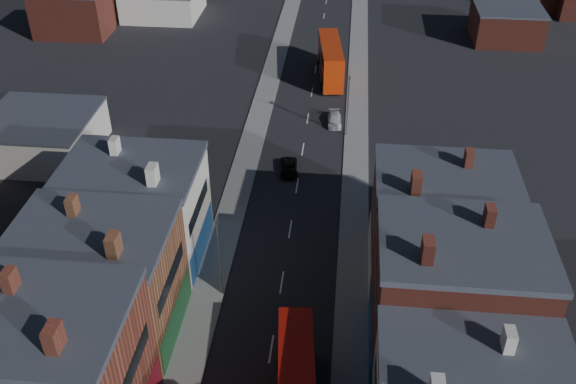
# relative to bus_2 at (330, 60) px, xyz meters

# --- Properties ---
(pavement_west) EXTENTS (3.00, 200.00, 0.12)m
(pavement_west) POSITION_rel_bus_2_xyz_m (-8.82, -26.90, -2.88)
(pavement_west) COLOR gray
(pavement_west) RESTS_ON ground
(pavement_east) EXTENTS (3.00, 200.00, 0.12)m
(pavement_east) POSITION_rel_bus_2_xyz_m (4.18, -26.90, -2.88)
(pavement_east) COLOR gray
(pavement_east) RESTS_ON ground
(lamp_post_2) EXTENTS (0.25, 0.70, 8.12)m
(lamp_post_2) POSITION_rel_bus_2_xyz_m (-7.52, -46.90, 1.77)
(lamp_post_2) COLOR slate
(lamp_post_2) RESTS_ON ground
(lamp_post_3) EXTENTS (0.25, 0.70, 8.12)m
(lamp_post_3) POSITION_rel_bus_2_xyz_m (2.88, -16.90, 1.77)
(lamp_post_3) COLOR slate
(lamp_post_3) RESTS_ON ground
(bus_2) EXTENTS (4.39, 12.86, 5.44)m
(bus_2) POSITION_rel_bus_2_xyz_m (0.00, 0.00, 0.00)
(bus_2) COLOR red
(bus_2) RESTS_ON ground
(car_2) EXTENTS (2.44, 4.45, 1.18)m
(car_2) POSITION_rel_bus_2_xyz_m (-3.53, -26.17, -2.35)
(car_2) COLOR black
(car_2) RESTS_ON ground
(car_3) EXTENTS (2.01, 4.37, 1.24)m
(car_3) POSITION_rel_bus_2_xyz_m (1.26, -14.05, -2.32)
(car_3) COLOR silver
(car_3) RESTS_ON ground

